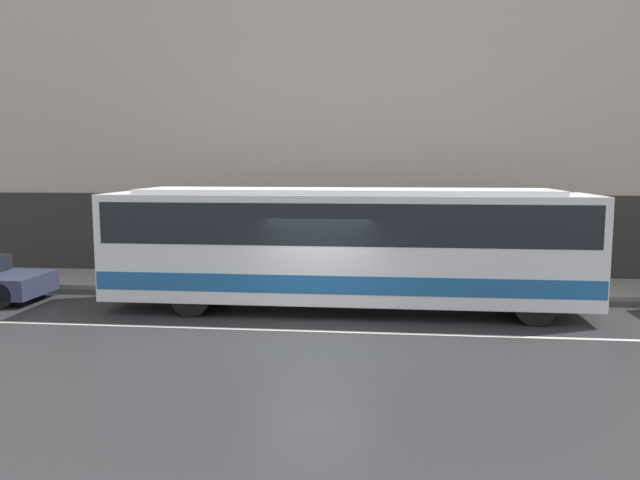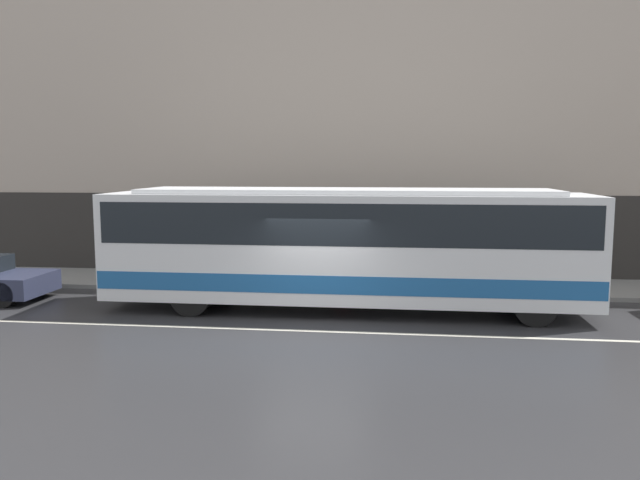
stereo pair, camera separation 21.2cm
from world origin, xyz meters
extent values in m
plane|color=#2D2D30|center=(0.00, 0.00, 0.00)|extent=(60.00, 60.00, 0.00)
cube|color=gray|center=(0.00, 5.48, 0.06)|extent=(60.00, 2.96, 0.13)
cube|color=#B7A899|center=(0.00, 7.11, 6.23)|extent=(60.00, 0.30, 12.46)
cube|color=#2D2B28|center=(0.00, 6.95, 1.40)|extent=(60.00, 0.06, 2.80)
cube|color=beige|center=(0.00, 0.00, 0.00)|extent=(54.00, 0.14, 0.01)
cube|color=white|center=(0.56, 2.21, 1.70)|extent=(12.37, 2.58, 2.70)
cube|color=#1E5999|center=(0.56, 2.21, 0.90)|extent=(12.31, 2.61, 0.45)
cube|color=black|center=(0.56, 2.21, 2.35)|extent=(12.00, 2.60, 1.02)
cube|color=orange|center=(6.69, 2.21, 2.86)|extent=(0.12, 1.94, 0.28)
cube|color=white|center=(0.56, 2.21, 3.11)|extent=(10.52, 2.20, 0.12)
cylinder|color=black|center=(5.14, 1.08, 0.51)|extent=(1.02, 0.28, 1.02)
cylinder|color=black|center=(5.14, 3.34, 0.51)|extent=(1.02, 0.28, 1.02)
cylinder|color=black|center=(-3.23, 1.08, 0.51)|extent=(1.02, 0.28, 1.02)
cylinder|color=black|center=(-3.23, 3.34, 0.51)|extent=(1.02, 0.28, 1.02)
cylinder|color=black|center=(-8.49, 1.37, 0.34)|extent=(0.69, 0.20, 0.69)
cylinder|color=black|center=(-8.49, 3.05, 0.34)|extent=(0.69, 0.20, 0.69)
cylinder|color=maroon|center=(0.15, 6.39, 0.87)|extent=(0.36, 0.36, 1.48)
sphere|color=tan|center=(0.15, 6.39, 1.74)|extent=(0.27, 0.27, 0.27)
camera|label=1|loc=(1.64, -13.79, 3.79)|focal=35.00mm
camera|label=2|loc=(1.85, -13.76, 3.79)|focal=35.00mm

